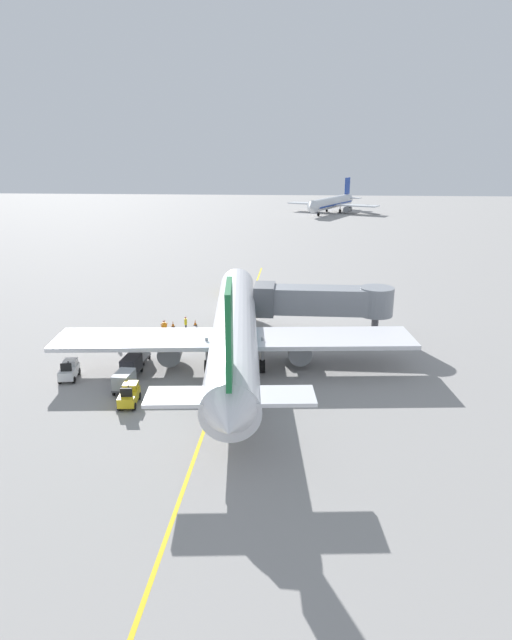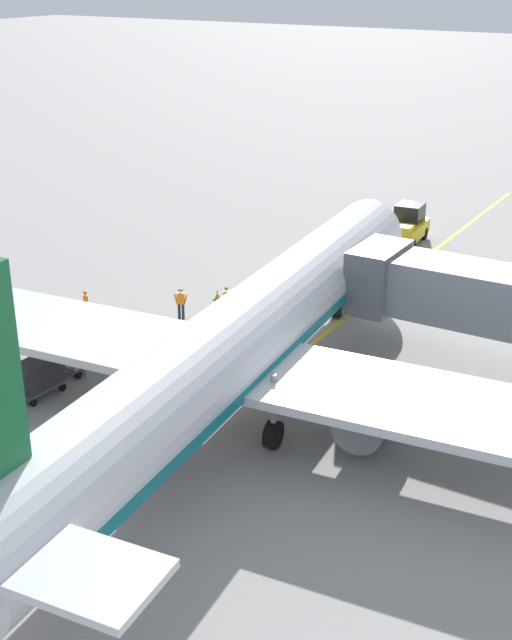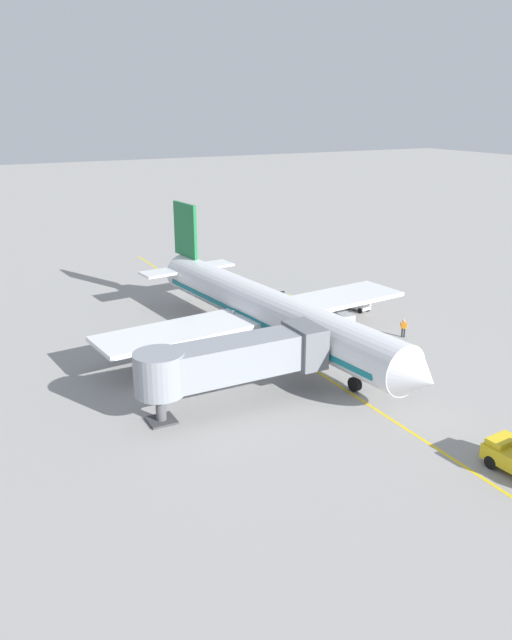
# 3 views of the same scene
# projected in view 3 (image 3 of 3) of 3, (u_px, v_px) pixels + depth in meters

# --- Properties ---
(ground_plane) EXTENTS (400.00, 400.00, 0.00)m
(ground_plane) POSITION_uv_depth(u_px,v_px,m) (282.00, 349.00, 54.59)
(ground_plane) COLOR gray
(gate_lead_in_line) EXTENTS (0.24, 80.00, 0.01)m
(gate_lead_in_line) POSITION_uv_depth(u_px,v_px,m) (282.00, 349.00, 54.59)
(gate_lead_in_line) COLOR gold
(gate_lead_in_line) RESTS_ON ground
(parked_airliner) EXTENTS (30.37, 37.35, 10.63)m
(parked_airliner) POSITION_uv_depth(u_px,v_px,m) (267.00, 310.00, 54.59)
(parked_airliner) COLOR silver
(parked_airliner) RESTS_ON ground
(jet_bridge) EXTENTS (13.85, 3.50, 4.98)m
(jet_bridge) POSITION_uv_depth(u_px,v_px,m) (233.00, 359.00, 43.34)
(jet_bridge) COLOR gray
(jet_bridge) RESTS_ON ground
(baggage_tug_lead) EXTENTS (1.49, 2.60, 1.62)m
(baggage_tug_lead) POSITION_uv_depth(u_px,v_px,m) (285.00, 302.00, 65.33)
(baggage_tug_lead) COLOR gold
(baggage_tug_lead) RESTS_ON ground
(baggage_tug_trailing) EXTENTS (1.64, 2.66, 1.62)m
(baggage_tug_trailing) POSITION_uv_depth(u_px,v_px,m) (359.00, 304.00, 64.61)
(baggage_tug_trailing) COLOR silver
(baggage_tug_trailing) RESTS_ON ground
(baggage_cart_front) EXTENTS (1.41, 2.93, 1.58)m
(baggage_cart_front) POSITION_uv_depth(u_px,v_px,m) (344.00, 320.00, 59.14)
(baggage_cart_front) COLOR #4C4C51
(baggage_cart_front) RESTS_ON ground
(baggage_cart_second_in_train) EXTENTS (1.41, 2.93, 1.58)m
(baggage_cart_second_in_train) POSITION_uv_depth(u_px,v_px,m) (325.00, 311.00, 61.50)
(baggage_cart_second_in_train) COLOR #4C4C51
(baggage_cart_second_in_train) RESTS_ON ground
(baggage_cart_third_in_train) EXTENTS (1.41, 2.93, 1.58)m
(baggage_cart_third_in_train) POSITION_uv_depth(u_px,v_px,m) (305.00, 303.00, 63.93)
(baggage_cart_third_in_train) COLOR #4C4C51
(baggage_cart_third_in_train) RESTS_ON ground
(ground_crew_wing_walker) EXTENTS (0.28, 0.73, 1.69)m
(ground_crew_wing_walker) POSITION_uv_depth(u_px,v_px,m) (382.00, 354.00, 50.97)
(ground_crew_wing_walker) COLOR #232328
(ground_crew_wing_walker) RESTS_ON ground
(ground_crew_loader) EXTENTS (0.56, 0.59, 1.69)m
(ground_crew_loader) POSITION_uv_depth(u_px,v_px,m) (404.00, 327.00, 57.10)
(ground_crew_loader) COLOR #232328
(ground_crew_loader) RESTS_ON ground
(ground_crew_marshaller) EXTENTS (0.68, 0.43, 1.69)m
(ground_crew_marshaller) POSITION_uv_depth(u_px,v_px,m) (389.00, 344.00, 53.01)
(ground_crew_marshaller) COLOR #232328
(ground_crew_marshaller) RESTS_ON ground
(safety_cone_nose_left) EXTENTS (0.36, 0.36, 0.59)m
(safety_cone_nose_left) POSITION_uv_depth(u_px,v_px,m) (413.00, 365.00, 50.48)
(safety_cone_nose_left) COLOR black
(safety_cone_nose_left) RESTS_ON ground
(safety_cone_nose_right) EXTENTS (0.36, 0.36, 0.59)m
(safety_cone_nose_right) POSITION_uv_depth(u_px,v_px,m) (397.00, 373.00, 48.92)
(safety_cone_nose_right) COLOR black
(safety_cone_nose_right) RESTS_ON ground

